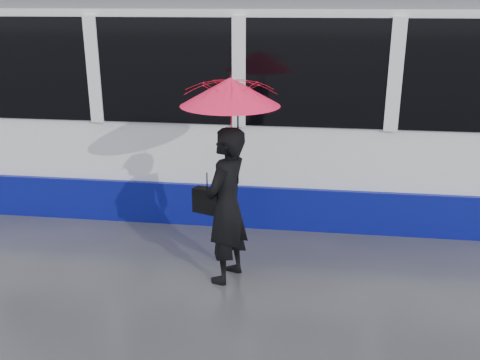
# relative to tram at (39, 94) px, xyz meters

# --- Properties ---
(ground) EXTENTS (90.00, 90.00, 0.00)m
(ground) POSITION_rel_tram_xyz_m (3.31, -2.50, -1.64)
(ground) COLOR #2E2E33
(ground) RESTS_ON ground
(rails) EXTENTS (34.00, 1.51, 0.02)m
(rails) POSITION_rel_tram_xyz_m (3.31, -0.00, -1.63)
(rails) COLOR #3F3D38
(rails) RESTS_ON ground
(tram) EXTENTS (26.00, 2.56, 3.35)m
(tram) POSITION_rel_tram_xyz_m (0.00, 0.00, 0.00)
(tram) COLOR white
(tram) RESTS_ON ground
(woman) EXTENTS (0.63, 0.77, 1.82)m
(woman) POSITION_rel_tram_xyz_m (3.56, -2.74, -0.73)
(woman) COLOR black
(woman) RESTS_ON ground
(umbrella) EXTENTS (1.37, 1.37, 1.23)m
(umbrella) POSITION_rel_tram_xyz_m (3.61, -2.74, 0.35)
(umbrella) COLOR #DE126C
(umbrella) RESTS_ON ground
(handbag) EXTENTS (0.35, 0.24, 0.46)m
(handbag) POSITION_rel_tram_xyz_m (3.34, -2.72, -0.68)
(handbag) COLOR black
(handbag) RESTS_ON ground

